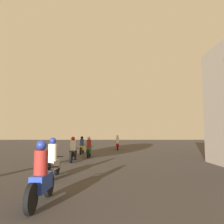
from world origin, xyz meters
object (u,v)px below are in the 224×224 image
at_px(motorcycle_black, 74,151).
at_px(motorcycle_red, 118,144).
at_px(motorcycle_silver, 53,162).
at_px(motorcycle_green, 89,149).
at_px(motorcycle_yellow, 82,147).
at_px(motorcycle_blue, 42,178).

bearing_deg(motorcycle_black, motorcycle_red, 63.44).
relative_size(motorcycle_silver, motorcycle_green, 1.04).
height_order(motorcycle_silver, motorcycle_yellow, motorcycle_silver).
xyz_separation_m(motorcycle_blue, motorcycle_silver, (-0.56, 3.10, -0.00)).
distance_m(motorcycle_green, motorcycle_yellow, 2.89).
bearing_deg(motorcycle_green, motorcycle_black, -99.74).
bearing_deg(motorcycle_green, motorcycle_blue, -82.02).
bearing_deg(motorcycle_yellow, motorcycle_silver, -86.02).
relative_size(motorcycle_silver, motorcycle_black, 0.98).
distance_m(motorcycle_black, motorcycle_green, 2.35).
bearing_deg(motorcycle_yellow, motorcycle_blue, -83.91).
xyz_separation_m(motorcycle_black, motorcycle_yellow, (-0.15, 4.99, -0.01)).
distance_m(motorcycle_yellow, motorcycle_red, 5.56).
xyz_separation_m(motorcycle_yellow, motorcycle_red, (3.08, 4.62, 0.04)).
distance_m(motorcycle_silver, motorcycle_red, 14.85).
bearing_deg(motorcycle_green, motorcycle_red, 81.61).
height_order(motorcycle_silver, motorcycle_black, motorcycle_silver).
bearing_deg(motorcycle_silver, motorcycle_blue, -89.60).
xyz_separation_m(motorcycle_black, motorcycle_green, (0.73, 2.24, 0.00)).
bearing_deg(motorcycle_red, motorcycle_black, -107.38).
xyz_separation_m(motorcycle_silver, motorcycle_green, (0.61, 7.20, -0.01)).
xyz_separation_m(motorcycle_green, motorcycle_red, (2.20, 7.38, 0.03)).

